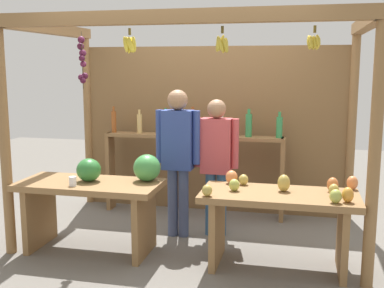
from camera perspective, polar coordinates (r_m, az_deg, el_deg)
The scene contains 7 objects.
ground_plane at distance 5.35m, azimuth 0.45°, elevation -10.68°, with size 12.00×12.00×0.00m, color slate.
market_stall at distance 5.48m, azimuth 1.43°, elevation 4.11°, with size 3.47×1.95×2.30m.
fruit_counter_left at distance 4.83m, azimuth -11.16°, elevation -5.72°, with size 1.43×0.67×0.97m.
fruit_counter_right at distance 4.42m, azimuth 10.46°, elevation -7.77°, with size 1.41×0.65×0.86m.
bottle_shelf_unit at distance 5.83m, azimuth 0.27°, elevation -0.71°, with size 2.23×0.22×1.35m.
vendor_man at distance 5.06m, azimuth -1.70°, elevation -0.71°, with size 0.48×0.22×1.59m.
vendor_woman at distance 5.11m, azimuth 2.91°, elevation -1.43°, with size 0.48×0.20×1.49m.
Camera 1 is at (1.08, -4.91, 1.83)m, focal length 44.64 mm.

